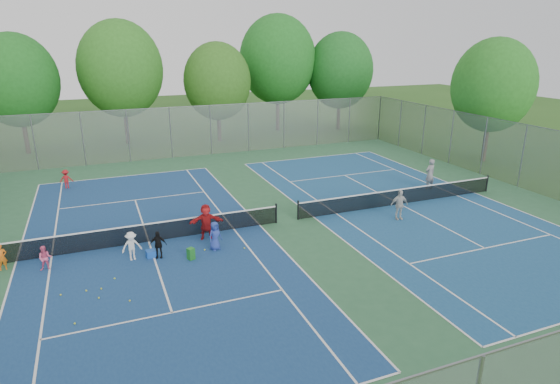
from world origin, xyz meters
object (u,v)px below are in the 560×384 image
(net_right, at_px, (400,197))
(ball_crate, at_px, (151,254))
(net_left, at_px, (148,233))
(ball_hopper, at_px, (191,254))
(instructor, at_px, (430,174))

(net_right, relative_size, ball_crate, 34.04)
(net_right, bearing_deg, net_left, 180.00)
(ball_hopper, bearing_deg, net_left, 120.02)
(instructor, bearing_deg, net_right, 20.82)
(net_right, distance_m, ball_crate, 14.21)
(ball_crate, height_order, instructor, instructor)
(net_right, distance_m, instructor, 3.87)
(net_left, distance_m, instructor, 17.50)
(instructor, bearing_deg, ball_crate, 4.67)
(net_left, relative_size, ball_crate, 34.04)
(ball_hopper, relative_size, instructor, 0.27)
(net_left, xyz_separation_m, instructor, (17.41, 1.75, 0.52))
(net_left, relative_size, net_right, 1.00)
(net_right, bearing_deg, instructor, 27.16)
(ball_hopper, xyz_separation_m, instructor, (15.94, 4.29, 0.71))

